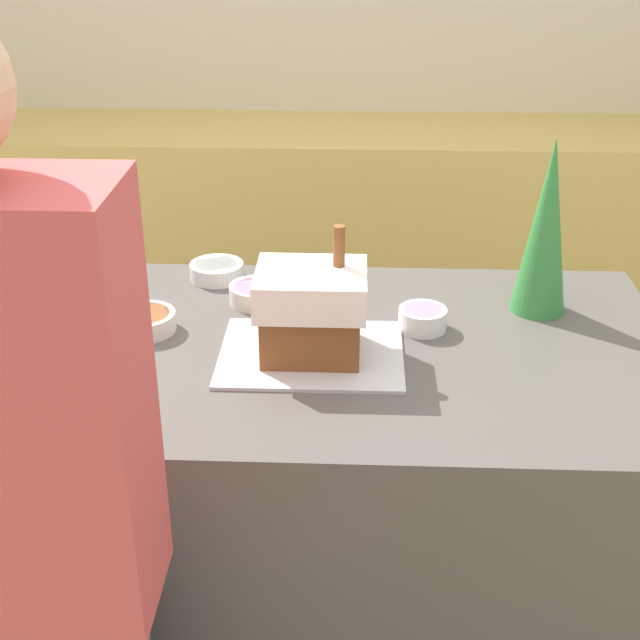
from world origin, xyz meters
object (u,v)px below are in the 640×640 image
Objects in this scene: candy_bowl_far_right at (423,318)px; decorative_tree at (546,227)px; candy_bowl_far_left at (256,293)px; gingerbread_house at (311,310)px; candy_bowl_near_tray_left at (217,270)px; person at (12,562)px; baking_tray at (311,354)px; candy_bowl_front_corner at (145,321)px.

decorative_tree is at bearing 22.47° from candy_bowl_far_right.
candy_bowl_far_left is (-0.65, 0.01, -0.18)m from decorative_tree.
candy_bowl_far_left is at bearing 119.41° from gingerbread_house.
person reaches higher than candy_bowl_near_tray_left.
candy_bowl_far_left reaches higher than candy_bowl_near_tray_left.
person reaches higher than baking_tray.
decorative_tree is (0.51, 0.24, 0.20)m from baking_tray.
baking_tray is 1.42× the size of gingerbread_house.
candy_bowl_far_left is (-0.14, 0.25, 0.02)m from baking_tray.
baking_tray is 0.29m from candy_bowl_far_left.
candy_bowl_front_corner is 1.08× the size of candy_bowl_far_left.
candy_bowl_far_left is at bearing 119.32° from baking_tray.
decorative_tree is 0.67m from candy_bowl_far_left.
candy_bowl_front_corner is 0.61m from candy_bowl_far_right.
person is (-0.42, -0.61, -0.13)m from gingerbread_house.
person reaches higher than candy_bowl_far_right.
person is (-0.66, -0.75, -0.05)m from candy_bowl_far_right.
candy_bowl_front_corner is at bearing -176.79° from candy_bowl_far_right.
gingerbread_house is 0.28m from candy_bowl_far_right.
candy_bowl_far_left is at bearing 33.87° from candy_bowl_front_corner.
decorative_tree reaches higher than candy_bowl_near_tray_left.
baking_tray is 3.01× the size of candy_bowl_far_left.
candy_bowl_front_corner is (-0.37, 0.10, 0.02)m from baking_tray.
candy_bowl_far_right reaches higher than candy_bowl_far_left.
candy_bowl_far_left reaches higher than candy_bowl_front_corner.
candy_bowl_far_right is at bearing -27.40° from candy_bowl_near_tray_left.
person is (-0.28, -0.87, -0.05)m from candy_bowl_far_left.
gingerbread_house is at bearing -14.77° from candy_bowl_front_corner.
gingerbread_house is 0.30m from candy_bowl_far_left.
candy_bowl_far_left is at bearing 72.21° from person.
decorative_tree is at bearing -10.67° from candy_bowl_near_tray_left.
candy_bowl_front_corner is 0.31m from candy_bowl_near_tray_left.
candy_bowl_far_right reaches higher than baking_tray.
candy_bowl_near_tray_left is at bearing 152.60° from candy_bowl_far_right.
decorative_tree is at bearing 25.65° from baking_tray.
baking_tray is at bearing -56.69° from candy_bowl_near_tray_left.
candy_bowl_near_tray_left reaches higher than baking_tray.
gingerbread_house is 0.47m from candy_bowl_near_tray_left.
candy_bowl_front_corner is at bearing -146.13° from candy_bowl_far_left.
candy_bowl_far_left is at bearing 162.47° from candy_bowl_far_right.
decorative_tree is at bearing 25.65° from gingerbread_house.
candy_bowl_far_right is 1.00m from person.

